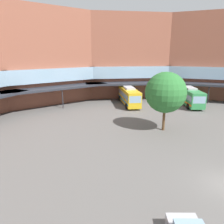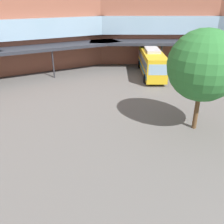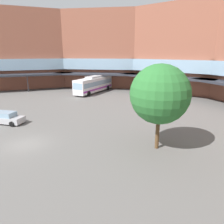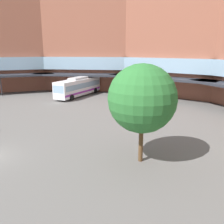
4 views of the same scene
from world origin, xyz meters
The scene contains 3 objects.
station_building centered at (0.00, 20.96, 8.95)m, with size 81.98×49.11×18.82m.
bus_2 centered at (-23.92, 15.40, 1.87)m, with size 9.80×11.25×3.70m.
plaza_tree centered at (5.91, 11.42, 5.22)m, with size 5.40×5.40×7.93m.
Camera 4 is at (21.87, 1.52, 8.94)m, focal length 39.41 mm.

